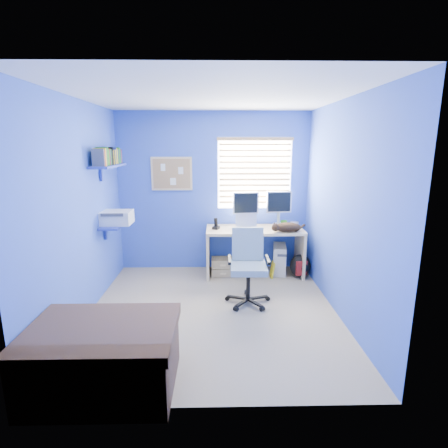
{
  "coord_description": "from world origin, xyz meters",
  "views": [
    {
      "loc": [
        0.05,
        -3.93,
        1.99
      ],
      "look_at": [
        0.15,
        0.65,
        0.95
      ],
      "focal_mm": 28.0,
      "sensor_mm": 36.0,
      "label": 1
    }
  ],
  "objects_px": {
    "tower_pc": "(279,259)",
    "desk": "(254,252)",
    "cat": "(288,227)",
    "office_chair": "(248,276)",
    "laptop": "(247,221)"
  },
  "relations": [
    {
      "from": "desk",
      "to": "cat",
      "type": "height_order",
      "value": "cat"
    },
    {
      "from": "desk",
      "to": "office_chair",
      "type": "distance_m",
      "value": 1.0
    },
    {
      "from": "office_chair",
      "to": "cat",
      "type": "bearing_deg",
      "value": 50.06
    },
    {
      "from": "cat",
      "to": "office_chair",
      "type": "bearing_deg",
      "value": -150.46
    },
    {
      "from": "desk",
      "to": "laptop",
      "type": "distance_m",
      "value": 0.5
    },
    {
      "from": "cat",
      "to": "laptop",
      "type": "bearing_deg",
      "value": 136.5
    },
    {
      "from": "cat",
      "to": "tower_pc",
      "type": "relative_size",
      "value": 0.87
    },
    {
      "from": "desk",
      "to": "office_chair",
      "type": "xyz_separation_m",
      "value": [
        -0.18,
        -0.98,
        -0.02
      ]
    },
    {
      "from": "cat",
      "to": "tower_pc",
      "type": "xyz_separation_m",
      "value": [
        -0.05,
        0.27,
        -0.59
      ]
    },
    {
      "from": "desk",
      "to": "office_chair",
      "type": "height_order",
      "value": "office_chair"
    },
    {
      "from": "tower_pc",
      "to": "desk",
      "type": "bearing_deg",
      "value": -163.25
    },
    {
      "from": "office_chair",
      "to": "laptop",
      "type": "bearing_deg",
      "value": 86.36
    },
    {
      "from": "cat",
      "to": "tower_pc",
      "type": "bearing_deg",
      "value": 80.57
    },
    {
      "from": "cat",
      "to": "desk",
      "type": "bearing_deg",
      "value": 134.87
    },
    {
      "from": "laptop",
      "to": "office_chair",
      "type": "distance_m",
      "value": 1.13
    }
  ]
}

